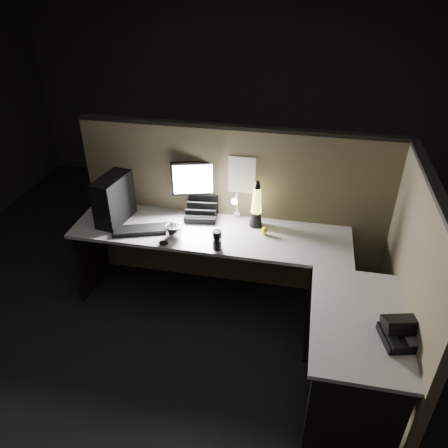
% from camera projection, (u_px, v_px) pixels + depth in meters
% --- Properties ---
extents(floor, '(6.00, 6.00, 0.00)m').
position_uv_depth(floor, '(213.00, 351.00, 3.46)').
color(floor, black).
rests_on(floor, ground).
extents(room_shell, '(6.00, 6.00, 6.00)m').
position_uv_depth(room_shell, '(209.00, 163.00, 2.60)').
color(room_shell, silver).
rests_on(room_shell, ground).
extents(partition_back, '(2.66, 0.06, 1.50)m').
position_uv_depth(partition_back, '(235.00, 211.00, 3.84)').
color(partition_back, brown).
rests_on(partition_back, ground).
extents(partition_right, '(0.06, 1.66, 1.50)m').
position_uv_depth(partition_right, '(408.00, 293.00, 2.92)').
color(partition_right, brown).
rests_on(partition_right, ground).
extents(desk, '(2.60, 1.60, 0.73)m').
position_uv_depth(desk, '(242.00, 277.00, 3.34)').
color(desk, '#B1ADA7').
rests_on(desk, ground).
extents(pc_tower, '(0.23, 0.41, 0.41)m').
position_uv_depth(pc_tower, '(114.00, 199.00, 3.64)').
color(pc_tower, black).
rests_on(pc_tower, desk).
extents(monitor, '(0.37, 0.16, 0.48)m').
position_uv_depth(monitor, '(194.00, 183.00, 3.71)').
color(monitor, black).
rests_on(monitor, desk).
extents(keyboard, '(0.50, 0.31, 0.02)m').
position_uv_depth(keyboard, '(142.00, 230.00, 3.60)').
color(keyboard, black).
rests_on(keyboard, desk).
extents(mouse, '(0.08, 0.06, 0.03)m').
position_uv_depth(mouse, '(164.00, 243.00, 3.43)').
color(mouse, black).
rests_on(mouse, desk).
extents(clip_lamp, '(0.05, 0.20, 0.25)m').
position_uv_depth(clip_lamp, '(236.00, 206.00, 3.66)').
color(clip_lamp, white).
rests_on(clip_lamp, desk).
extents(organizer, '(0.28, 0.26, 0.20)m').
position_uv_depth(organizer, '(202.00, 212.00, 3.77)').
color(organizer, black).
rests_on(organizer, desk).
extents(lava_lamp, '(0.11, 0.11, 0.41)m').
position_uv_depth(lava_lamp, '(256.00, 208.00, 3.59)').
color(lava_lamp, black).
rests_on(lava_lamp, desk).
extents(travel_mug, '(0.07, 0.07, 0.16)m').
position_uv_depth(travel_mug, '(217.00, 240.00, 3.34)').
color(travel_mug, black).
rests_on(travel_mug, desk).
extents(steel_mug, '(0.17, 0.17, 0.11)m').
position_uv_depth(steel_mug, '(174.00, 231.00, 3.50)').
color(steel_mug, silver).
rests_on(steel_mug, desk).
extents(figurine, '(0.05, 0.05, 0.05)m').
position_uv_depth(figurine, '(265.00, 230.00, 3.54)').
color(figurine, yellow).
rests_on(figurine, desk).
extents(pinned_paper, '(0.23, 0.00, 0.32)m').
position_uv_depth(pinned_paper, '(242.00, 175.00, 3.60)').
color(pinned_paper, white).
rests_on(pinned_paper, partition_back).
extents(desk_phone, '(0.30, 0.30, 0.15)m').
position_uv_depth(desk_phone, '(403.00, 332.00, 2.57)').
color(desk_phone, black).
rests_on(desk_phone, desk).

